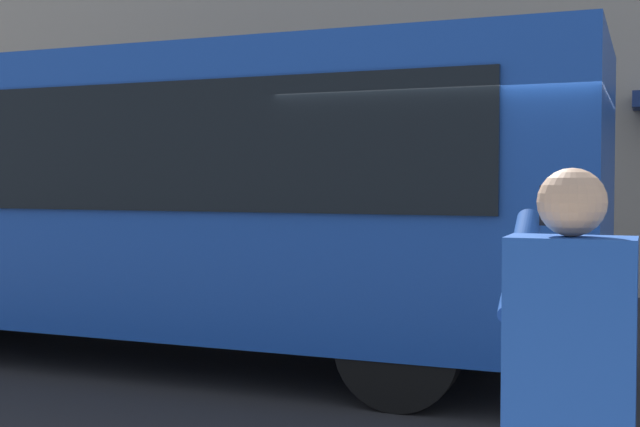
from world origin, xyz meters
name	(u,v)px	position (x,y,z in m)	size (l,w,h in m)	color
ground_plane	(459,384)	(0.00, 0.00, 0.00)	(60.00, 60.00, 0.00)	#232326
red_bus	(149,193)	(3.29, -0.09, 1.68)	(9.05, 2.54, 3.08)	#1947AD
pedestrian_photographer	(571,388)	(-1.32, 4.48, 1.14)	(0.53, 0.52, 1.70)	#2D2D33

